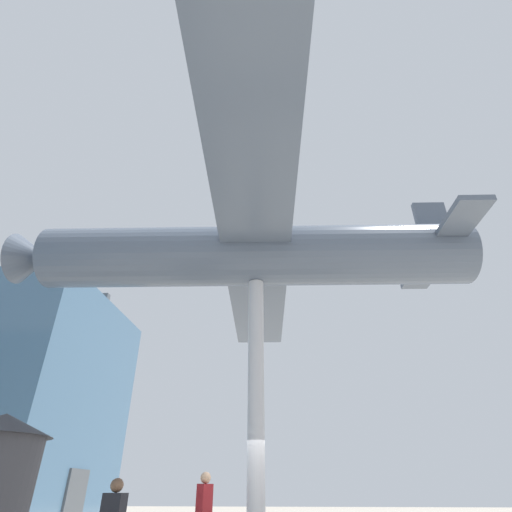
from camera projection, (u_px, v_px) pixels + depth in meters
The scene contains 3 objects.
support_pylon_central at pixel (256, 398), 10.93m from camera, with size 0.46×0.46×7.10m.
suspended_airplane at pixel (249, 256), 13.26m from camera, with size 17.30×15.41×3.07m.
visitor_person at pixel (204, 506), 9.84m from camera, with size 0.46×0.37×1.79m.
Camera 1 is at (-11.33, -1.20, 1.33)m, focal length 28.00 mm.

